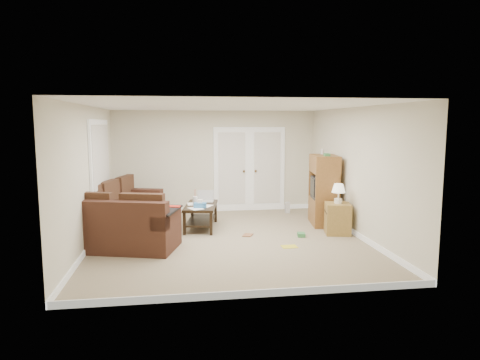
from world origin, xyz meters
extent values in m
plane|color=gray|center=(0.00, 0.00, 0.00)|extent=(5.50, 5.50, 0.00)
cube|color=white|center=(0.00, 0.00, 2.50)|extent=(5.00, 5.50, 0.02)
cube|color=beige|center=(-2.50, 0.00, 1.25)|extent=(0.02, 5.50, 2.50)
cube|color=beige|center=(2.50, 0.00, 1.25)|extent=(0.02, 5.50, 2.50)
cube|color=beige|center=(0.00, 2.75, 1.25)|extent=(5.00, 0.02, 2.50)
cube|color=beige|center=(0.00, -2.75, 1.25)|extent=(5.00, 0.02, 2.50)
cube|color=white|center=(0.40, 2.72, 1.02)|extent=(0.90, 0.04, 2.13)
cube|color=white|center=(1.30, 2.72, 1.02)|extent=(0.90, 0.04, 2.13)
cube|color=white|center=(0.40, 2.69, 1.07)|extent=(0.68, 0.02, 1.80)
cube|color=white|center=(1.30, 2.69, 1.07)|extent=(0.68, 0.02, 1.80)
cube|color=white|center=(-2.47, 1.00, 1.55)|extent=(0.04, 1.92, 1.42)
cube|color=white|center=(-2.44, 1.00, 1.55)|extent=(0.02, 1.74, 1.24)
cube|color=#432519|center=(-2.08, 1.04, 0.23)|extent=(1.61, 2.65, 0.45)
cube|color=#432519|center=(-2.42, 1.13, 0.69)|extent=(0.92, 2.46, 0.46)
cube|color=#432519|center=(-1.78, 2.11, 0.57)|extent=(1.00, 0.51, 0.24)
cube|color=#482C1C|center=(-2.00, 1.01, 0.52)|extent=(1.27, 2.46, 0.13)
cube|color=#432519|center=(-1.95, -0.29, 0.23)|extent=(2.13, 1.46, 0.45)
cube|color=#432519|center=(-2.04, -0.63, 0.69)|extent=(1.94, 0.77, 0.46)
cube|color=#432519|center=(-1.14, -0.52, 0.57)|extent=(0.51, 1.00, 0.24)
cube|color=#482C1C|center=(-1.92, -0.21, 0.52)|extent=(1.94, 1.12, 0.13)
cube|color=black|center=(-1.14, -0.52, 0.71)|extent=(0.57, 0.92, 0.03)
cube|color=red|center=(-1.07, -0.29, 0.73)|extent=(0.37, 0.22, 0.02)
cube|color=black|center=(-0.47, 0.98, 0.48)|extent=(0.81, 1.32, 0.06)
cube|color=black|center=(-0.47, 0.98, 0.17)|extent=(0.71, 1.21, 0.03)
cylinder|color=silver|center=(-0.59, 0.95, 0.59)|extent=(0.10, 0.10, 0.18)
cylinder|color=red|center=(-0.59, 0.95, 0.76)|extent=(0.01, 0.01, 0.16)
cube|color=teal|center=(-0.50, 0.65, 0.55)|extent=(0.26, 0.17, 0.10)
cube|color=white|center=(-0.49, 0.87, 0.51)|extent=(0.51, 0.73, 0.00)
cube|color=brown|center=(2.20, 0.98, 0.28)|extent=(0.65, 1.01, 0.57)
cube|color=brown|center=(2.20, 0.98, 1.32)|extent=(0.65, 1.01, 0.38)
cube|color=black|center=(2.18, 0.98, 0.80)|extent=(0.53, 0.63, 0.47)
cube|color=black|center=(1.95, 1.02, 0.82)|extent=(0.08, 0.49, 0.38)
cube|color=#397D42|center=(2.17, 0.75, 1.54)|extent=(0.14, 0.18, 0.06)
cylinder|color=silver|center=(2.24, 1.26, 1.57)|extent=(0.07, 0.07, 0.11)
cube|color=olive|center=(2.20, 0.13, 0.31)|extent=(0.57, 0.57, 0.62)
cylinder|color=silver|center=(2.20, 0.13, 0.67)|extent=(0.15, 0.15, 0.10)
cylinder|color=silver|center=(2.20, 0.13, 0.78)|extent=(0.03, 0.03, 0.13)
cone|color=silver|center=(2.20, 0.13, 0.92)|extent=(0.27, 0.27, 0.17)
cube|color=silver|center=(1.72, 2.22, 0.14)|extent=(0.11, 0.09, 0.27)
cube|color=gold|center=(1.02, -0.62, 0.00)|extent=(0.28, 0.23, 0.01)
cube|color=#397D42|center=(1.43, 0.02, 0.04)|extent=(0.17, 0.21, 0.07)
imported|color=brown|center=(0.33, 0.28, 0.01)|extent=(0.25, 0.28, 0.02)
camera|label=1|loc=(-0.91, -7.83, 2.19)|focal=32.00mm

